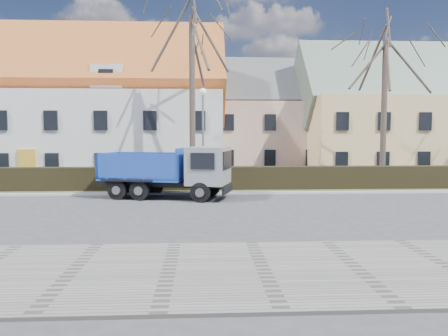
{
  "coord_description": "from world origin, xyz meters",
  "views": [
    {
      "loc": [
        -1.44,
        -18.49,
        3.27
      ],
      "look_at": [
        -0.38,
        2.24,
        1.6
      ],
      "focal_mm": 35.0,
      "sensor_mm": 36.0,
      "label": 1
    }
  ],
  "objects": [
    {
      "name": "building_yellow",
      "position": [
        16.0,
        17.0,
        4.25
      ],
      "size": [
        18.8,
        10.8,
        8.5
      ],
      "primitive_type": null,
      "color": "#DEBB7A",
      "rests_on": "ground"
    },
    {
      "name": "tree_1",
      "position": [
        -2.0,
        8.5,
        6.33
      ],
      "size": [
        9.2,
        9.2,
        12.65
      ],
      "primitive_type": null,
      "color": "#3F342C",
      "rests_on": "ground"
    },
    {
      "name": "building_white",
      "position": [
        -13.0,
        16.0,
        4.75
      ],
      "size": [
        26.8,
        10.8,
        9.5
      ],
      "primitive_type": null,
      "color": "silver",
      "rests_on": "ground"
    },
    {
      "name": "hedge",
      "position": [
        0.0,
        6.0,
        0.65
      ],
      "size": [
        60.0,
        0.9,
        1.3
      ],
      "primitive_type": "cube",
      "color": "black",
      "rests_on": "ground"
    },
    {
      "name": "curb_far",
      "position": [
        0.0,
        4.6,
        0.06
      ],
      "size": [
        80.0,
        0.3,
        0.12
      ],
      "primitive_type": "cube",
      "color": "#A9A9A9",
      "rests_on": "ground"
    },
    {
      "name": "grass_strip",
      "position": [
        0.0,
        6.2,
        0.05
      ],
      "size": [
        80.0,
        3.0,
        0.1
      ],
      "primitive_type": "cube",
      "color": "#3C4326",
      "rests_on": "ground"
    },
    {
      "name": "sidewalk_near",
      "position": [
        0.0,
        -8.5,
        0.04
      ],
      "size": [
        80.0,
        5.0,
        0.08
      ],
      "primitive_type": "cube",
      "color": "gray",
      "rests_on": "ground"
    },
    {
      "name": "parked_car_a",
      "position": [
        -5.7,
        10.47,
        0.64
      ],
      "size": [
        3.99,
        2.36,
        1.27
      ],
      "primitive_type": "imported",
      "rotation": [
        0.0,
        0.0,
        1.82
      ],
      "color": "#232327",
      "rests_on": "ground"
    },
    {
      "name": "dump_truck",
      "position": [
        -3.47,
        3.49,
        1.34
      ],
      "size": [
        7.12,
        4.12,
        2.68
      ],
      "primitive_type": null,
      "rotation": [
        0.0,
        0.0,
        -0.26
      ],
      "color": "#163798",
      "rests_on": "ground"
    },
    {
      "name": "ground",
      "position": [
        0.0,
        0.0,
        0.0
      ],
      "size": [
        120.0,
        120.0,
        0.0
      ],
      "primitive_type": "plane",
      "color": "#38383A"
    },
    {
      "name": "cart_frame",
      "position": [
        -4.02,
        4.88,
        0.33
      ],
      "size": [
        0.72,
        0.42,
        0.66
      ],
      "primitive_type": null,
      "rotation": [
        0.0,
        0.0,
        0.01
      ],
      "color": "silver",
      "rests_on": "ground"
    },
    {
      "name": "streetlight",
      "position": [
        -1.35,
        7.0,
        2.97
      ],
      "size": [
        0.46,
        0.46,
        5.93
      ],
      "primitive_type": null,
      "color": "gray",
      "rests_on": "ground"
    },
    {
      "name": "tree_2",
      "position": [
        10.0,
        8.5,
        5.5
      ],
      "size": [
        8.0,
        8.0,
        11.0
      ],
      "primitive_type": null,
      "color": "#3F342C",
      "rests_on": "ground"
    },
    {
      "name": "building_pink",
      "position": [
        4.0,
        20.0,
        4.0
      ],
      "size": [
        10.8,
        8.8,
        8.0
      ],
      "primitive_type": null,
      "color": "tan",
      "rests_on": "ground"
    }
  ]
}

